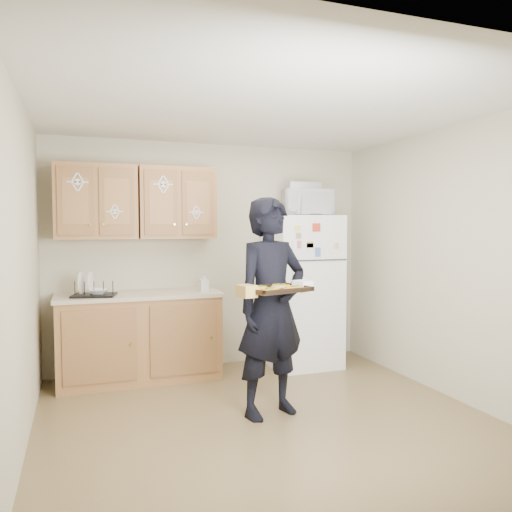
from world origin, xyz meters
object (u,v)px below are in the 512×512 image
Objects in this scene: baking_tray at (276,290)px; dish_rack at (94,288)px; microwave at (307,203)px; person at (271,307)px; refrigerator at (302,291)px.

baking_tray is 2.00m from dish_rack.
baking_tray is at bearing -114.59° from microwave.
dish_rack is at bearing 115.02° from baking_tray.
person is 4.56× the size of dish_rack.
refrigerator reaches higher than dish_rack.
dish_rack is (-2.24, -0.05, 0.13)m from refrigerator.
microwave is (0.04, -0.05, 0.99)m from refrigerator.
microwave is (0.99, 1.53, 0.75)m from baking_tray.
baking_tray is 0.91× the size of microwave.
refrigerator is at bearing 43.84° from baking_tray.
person is 3.80× the size of baking_tray.
person reaches higher than dish_rack.
microwave reaches higher than baking_tray.
refrigerator is 1.56m from person.
refrigerator is at bearing 40.80° from person.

